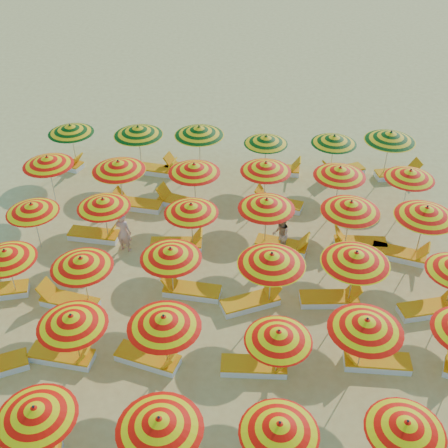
{
  "coord_description": "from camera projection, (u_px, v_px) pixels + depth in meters",
  "views": [
    {
      "loc": [
        0.56,
        -13.27,
        11.63
      ],
      "look_at": [
        0.0,
        0.5,
        1.6
      ],
      "focal_mm": 45.0,
      "sensor_mm": 36.0,
      "label": 1
    }
  ],
  "objects": [
    {
      "name": "lounger_14",
      "position": [
        95.0,
        235.0,
        19.0
      ],
      "size": [
        1.79,
        0.8,
        0.69
      ],
      "rotation": [
        0.0,
        0.0,
        -0.13
      ],
      "color": "white",
      "rests_on": "ground"
    },
    {
      "name": "umbrella_26",
      "position": [
        194.0,
        168.0,
        19.53
      ],
      "size": [
        2.4,
        2.4,
        1.94
      ],
      "color": "silver",
      "rests_on": "ground"
    },
    {
      "name": "umbrella_8",
      "position": [
        164.0,
        321.0,
        13.6
      ],
      "size": [
        2.18,
        2.18,
        1.95
      ],
      "color": "silver",
      "rests_on": "ground"
    },
    {
      "name": "umbrella_13",
      "position": [
        81.0,
        262.0,
        15.52
      ],
      "size": [
        2.21,
        2.21,
        1.86
      ],
      "color": "silver",
      "rests_on": "ground"
    },
    {
      "name": "umbrella_15",
      "position": [
        272.0,
        259.0,
        15.41
      ],
      "size": [
        2.27,
        2.27,
        2.03
      ],
      "color": "silver",
      "rests_on": "ground"
    },
    {
      "name": "umbrella_3",
      "position": [
        279.0,
        428.0,
        11.4
      ],
      "size": [
        1.84,
        1.84,
        1.79
      ],
      "color": "silver",
      "rests_on": "ground"
    },
    {
      "name": "lounger_18",
      "position": [
        400.0,
        254.0,
        18.16
      ],
      "size": [
        1.83,
        1.1,
        0.69
      ],
      "rotation": [
        0.0,
        0.0,
        -0.32
      ],
      "color": "white",
      "rests_on": "ground"
    },
    {
      "name": "lounger_16",
      "position": [
        283.0,
        245.0,
        18.54
      ],
      "size": [
        1.82,
        1.01,
        0.69
      ],
      "rotation": [
        0.0,
        0.0,
        -0.26
      ],
      "color": "white",
      "rests_on": "ground"
    },
    {
      "name": "umbrella_25",
      "position": [
        118.0,
        166.0,
        19.55
      ],
      "size": [
        2.24,
        2.24,
        2.02
      ],
      "color": "silver",
      "rests_on": "ground"
    },
    {
      "name": "lounger_3",
      "position": [
        63.0,
        355.0,
        14.75
      ],
      "size": [
        1.8,
        0.85,
        0.69
      ],
      "rotation": [
        0.0,
        0.0,
        -0.16
      ],
      "color": "white",
      "rests_on": "ground"
    },
    {
      "name": "umbrella_19",
      "position": [
        103.0,
        203.0,
        17.95
      ],
      "size": [
        1.79,
        1.79,
        1.83
      ],
      "color": "silver",
      "rests_on": "ground"
    },
    {
      "name": "umbrella_31",
      "position": [
        138.0,
        131.0,
        21.66
      ],
      "size": [
        2.48,
        2.48,
        2.04
      ],
      "color": "silver",
      "rests_on": "ground"
    },
    {
      "name": "umbrella_29",
      "position": [
        410.0,
        174.0,
        19.35
      ],
      "size": [
        2.09,
        2.09,
        1.85
      ],
      "color": "silver",
      "rests_on": "ground"
    },
    {
      "name": "umbrella_24",
      "position": [
        48.0,
        161.0,
        19.98
      ],
      "size": [
        2.25,
        2.25,
        1.92
      ],
      "color": "silver",
      "rests_on": "ground"
    },
    {
      "name": "umbrella_27",
      "position": [
        266.0,
        167.0,
        19.66
      ],
      "size": [
        2.32,
        2.32,
        1.92
      ],
      "color": "silver",
      "rests_on": "ground"
    },
    {
      "name": "lounger_11",
      "position": [
        252.0,
        302.0,
        16.39
      ],
      "size": [
        1.82,
        1.2,
        0.69
      ],
      "rotation": [
        0.0,
        0.0,
        0.39
      ],
      "color": "white",
      "rests_on": "ground"
    },
    {
      "name": "umbrella_1",
      "position": [
        35.0,
        412.0,
        11.63
      ],
      "size": [
        2.28,
        2.28,
        1.85
      ],
      "color": "silver",
      "rests_on": "ground"
    },
    {
      "name": "umbrella_7",
      "position": [
        72.0,
        320.0,
        13.73
      ],
      "size": [
        2.04,
        2.04,
        1.87
      ],
      "color": "silver",
      "rests_on": "ground"
    },
    {
      "name": "umbrella_16",
      "position": [
        356.0,
        257.0,
        15.43
      ],
      "size": [
        2.39,
        2.39,
        2.05
      ],
      "color": "silver",
      "rests_on": "ground"
    },
    {
      "name": "lounger_17",
      "position": [
        359.0,
        243.0,
        18.63
      ],
      "size": [
        1.74,
        0.61,
        0.69
      ],
      "rotation": [
        0.0,
        0.0,
        3.12
      ],
      "color": "white",
      "rests_on": "ground"
    },
    {
      "name": "umbrella_35",
      "position": [
        391.0,
        136.0,
        21.24
      ],
      "size": [
        2.23,
        2.23,
        2.07
      ],
      "color": "silver",
      "rests_on": "ground"
    },
    {
      "name": "umbrella_28",
      "position": [
        340.0,
        172.0,
        19.36
      ],
      "size": [
        2.32,
        2.32,
        1.94
      ],
      "color": "silver",
      "rests_on": "ground"
    },
    {
      "name": "lounger_26",
      "position": [
        342.0,
        171.0,
        22.39
      ],
      "size": [
        1.82,
        1.23,
        0.69
      ],
      "rotation": [
        0.0,
        0.0,
        3.56
      ],
      "color": "white",
      "rests_on": "ground"
    },
    {
      "name": "lounger_13",
      "position": [
        429.0,
        308.0,
        16.16
      ],
      "size": [
        1.82,
        0.97,
        0.69
      ],
      "rotation": [
        0.0,
        0.0,
        0.24
      ],
      "color": "white",
      "rests_on": "ground"
    },
    {
      "name": "lounger_9",
      "position": [
        68.0,
        301.0,
        16.4
      ],
      "size": [
        1.82,
        0.99,
        0.69
      ],
      "rotation": [
        0.0,
        0.0,
        2.89
      ],
      "color": "white",
      "rests_on": "ground"
    },
    {
      "name": "umbrella_4",
      "position": [
        406.0,
        426.0,
        11.43
      ],
      "size": [
        2.05,
        2.05,
        1.78
      ],
      "color": "silver",
      "rests_on": "ground"
    },
    {
      "name": "beachgoer_b",
      "position": [
        280.0,
        235.0,
        18.1
      ],
      "size": [
        0.61,
        0.74,
        1.39
      ],
      "primitive_type": "imported",
      "rotation": [
        0.0,
        0.0,
        4.59
      ],
      "color": "tan",
      "rests_on": "ground"
    },
    {
      "name": "lounger_10",
      "position": [
        191.0,
        290.0,
        16.78
      ],
      "size": [
        1.8,
        0.82,
        0.69
      ],
      "rotation": [
        0.0,
        0.0,
        3.0
      ],
      "color": "white",
      "rests_on": "ground"
    },
    {
      "name": "umbrella_34",
      "position": [
        334.0,
        140.0,
        21.43
      ],
      "size": [
        1.79,
        1.79,
        1.86
      ],
      "color": "silver",
      "rests_on": "ground"
    },
    {
      "name": "lounger_6",
      "position": [
        375.0,
        361.0,
        14.59
      ],
      "size": [
        1.76,
        0.66,
        0.69
      ],
      "rotation": [
        0.0,
        0.0,
        3.1
      ],
      "color": "white",
      "rests_on": "ground"
    },
    {
      "name": "ground",
      "position": [
        223.0,
        275.0,
        17.58
      ],
      "size": [
        120.0,
        120.0,
        0.0
      ],
      "primitive_type": "plane",
      "color": "#D6B95F",
      "rests_on": "ground"
    },
    {
      "name": "lounger_23",
      "position": [
        156.0,
        170.0,
        22.51
      ],
      "size": [
        1.81,
        0.92,
        0.69
      ],
      "rotation": [
        0.0,
        0.0,
        -0.21
      ],
      "color": "white",
      "rests_on": "ground"
    },
    {
      "name": "umbrella_30",
      "position": [
        70.0,
        129.0,
        22.05
      ],
      "size": [
        1.89,
        1.89,
        1.91
      ],
      "color": "silver",
      "rests_on": "ground"
    },
    {
      "name": "lounger_12",
      "position": [
        331.0,
        298.0,
        16.49
      ],
      "size": [
        1.76,
        0.68,
        0.69
      ],
      "rotation": [
        0.0,
        0.0,
        0.06
      ],
      "color": "white",
      "rests_on": "ground"
    },
    {
      "name": "umbrella_12",
      "position": [
        5.0,
        255.0,
        15.84
      ],
      "size": [
        2.27,
        2.27,
        1.82
      ],
      "color": "silver",
      "rests_on": "ground"
    },
    {
      "name": "umbrella_22",
      "position": [
        351.0,
        206.0,
        17.53
      ],
      "size": [
        2.49,
        2.49,
        2.0
      ],
      "color": "silver",
      "rests_on": "ground"
    },
    {
      "name": "umbrella_23",
      "position": [
        426.0,
        212.0,
        17.22
      ],
      "size": [
        2.36,
        2.36,
        2.04
      ],
      "color": "silver",
      "rests_on": "ground"
    },
    {
      "name": "lounger_21",
      "position": [
        278.0,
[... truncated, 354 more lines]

